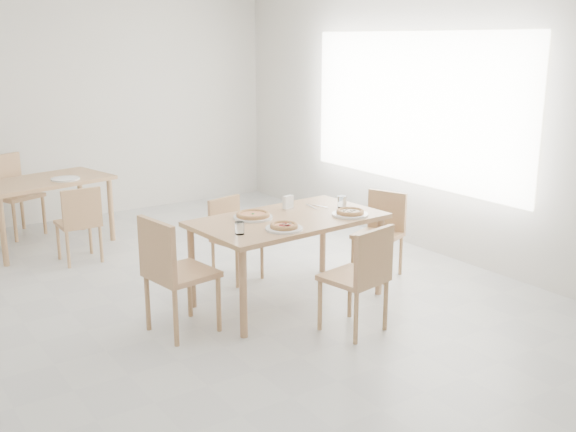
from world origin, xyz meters
TOP-DOWN VIEW (x-y plane):
  - room at (2.98, 0.30)m, footprint 7.28×7.00m
  - main_table at (0.92, -0.36)m, footprint 1.66×1.01m
  - chair_south at (1.00, -1.24)m, footprint 0.49×0.49m
  - chair_north at (0.81, 0.42)m, footprint 0.46×0.46m
  - chair_west at (-0.20, -0.43)m, footprint 0.52×0.52m
  - chair_east at (2.05, -0.30)m, footprint 0.51×0.51m
  - plate_margherita at (0.66, -0.22)m, footprint 0.33×0.33m
  - plate_mushroom at (1.40, -0.61)m, footprint 0.31×0.31m
  - plate_pepperoni at (0.68, -0.65)m, footprint 0.30×0.30m
  - pizza_margherita at (0.66, -0.22)m, footprint 0.38×0.38m
  - pizza_mushroom at (1.40, -0.61)m, footprint 0.25×0.25m
  - pizza_pepperoni at (0.68, -0.65)m, footprint 0.28×0.28m
  - tumbler_a at (0.33, -0.57)m, footprint 0.07×0.07m
  - tumbler_b at (1.52, -0.34)m, footprint 0.08×0.08m
  - napkin_holder at (1.08, -0.13)m, footprint 0.12×0.07m
  - fork_a at (1.31, -0.17)m, footprint 0.05×0.20m
  - fork_b at (1.38, -0.21)m, footprint 0.06×0.17m
  - second_table at (-0.37, 2.45)m, footprint 1.51×1.06m
  - chair_back_s at (-0.24, 1.67)m, footprint 0.39×0.39m
  - chair_back_n at (-0.56, 3.15)m, footprint 0.61×0.61m
  - plate_empty at (-0.17, 2.30)m, footprint 0.30×0.30m

SIDE VIEW (x-z plane):
  - chair_north at x=0.81m, z-range 0.06..0.83m
  - chair_back_s at x=-0.24m, z-range 0.06..0.86m
  - chair_east at x=2.05m, z-range 0.06..0.87m
  - chair_south at x=1.00m, z-range 0.07..0.93m
  - chair_west at x=-0.20m, z-range 0.07..1.01m
  - chair_back_n at x=-0.56m, z-range 0.07..1.01m
  - second_table at x=-0.37m, z-range 0.28..1.03m
  - main_table at x=0.92m, z-range 0.30..1.05m
  - fork_a at x=1.31m, z-range 0.75..0.76m
  - fork_b at x=1.38m, z-range 0.75..0.76m
  - plate_margherita at x=0.66m, z-range 0.75..0.77m
  - plate_mushroom at x=1.40m, z-range 0.75..0.77m
  - plate_pepperoni at x=0.68m, z-range 0.75..0.77m
  - plate_empty at x=-0.17m, z-range 0.75..0.77m
  - pizza_margherita at x=0.66m, z-range 0.76..0.80m
  - pizza_mushroom at x=1.40m, z-range 0.76..0.80m
  - pizza_pepperoni at x=0.68m, z-range 0.77..0.80m
  - tumbler_a at x=0.33m, z-range 0.75..0.85m
  - tumbler_b at x=1.52m, z-range 0.75..0.86m
  - napkin_holder at x=1.08m, z-range 0.75..0.87m
  - room at x=2.98m, z-range -2.00..5.00m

